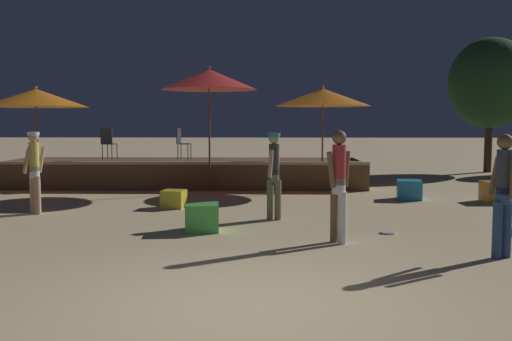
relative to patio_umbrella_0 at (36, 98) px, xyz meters
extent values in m
plane|color=#D1B784|center=(6.16, -9.90, -2.53)|extent=(120.00, 120.00, 0.00)
cube|color=brown|center=(3.83, 1.38, -2.17)|extent=(10.61, 3.16, 0.72)
cube|color=#CCB793|center=(3.83, -0.16, -1.78)|extent=(10.61, 0.12, 0.08)
cylinder|color=brown|center=(0.00, 0.00, -1.39)|extent=(0.05, 0.05, 2.29)
cone|color=orange|center=(0.00, 0.00, 0.00)|extent=(2.79, 2.79, 0.49)
sphere|color=orange|center=(0.00, 0.00, 0.29)|extent=(0.08, 0.08, 0.08)
cylinder|color=brown|center=(4.80, -0.36, -1.16)|extent=(0.05, 0.05, 2.73)
cone|color=red|center=(4.80, -0.36, 0.47)|extent=(2.57, 2.57, 0.54)
sphere|color=red|center=(4.80, -0.36, 0.78)|extent=(0.08, 0.08, 0.08)
cylinder|color=brown|center=(7.87, 0.02, -1.38)|extent=(0.05, 0.05, 2.31)
cone|color=orange|center=(7.87, 0.02, 0.01)|extent=(2.59, 2.59, 0.47)
sphere|color=orange|center=(7.87, 0.02, 0.29)|extent=(0.08, 0.08, 0.08)
cube|color=yellow|center=(4.31, -3.25, -2.34)|extent=(0.54, 0.54, 0.39)
cube|color=orange|center=(11.78, -2.17, -2.29)|extent=(0.65, 0.65, 0.48)
cube|color=#2D9EDB|center=(9.82, -1.76, -2.30)|extent=(0.66, 0.66, 0.47)
cube|color=#4CC651|center=(5.24, -5.88, -2.30)|extent=(0.62, 0.62, 0.47)
cylinder|color=tan|center=(1.67, -4.17, -2.14)|extent=(0.13, 0.13, 0.78)
cylinder|color=tan|center=(1.54, -4.07, -2.14)|extent=(0.13, 0.13, 0.78)
cylinder|color=white|center=(1.60, -4.12, -1.67)|extent=(0.20, 0.20, 0.24)
cylinder|color=#D8D14C|center=(1.60, -4.12, -1.36)|extent=(0.20, 0.20, 0.60)
cylinder|color=tan|center=(1.70, -3.99, -1.43)|extent=(0.18, 0.20, 0.54)
cylinder|color=tan|center=(1.50, -4.25, -1.43)|extent=(0.19, 0.21, 0.53)
sphere|color=tan|center=(1.60, -4.12, -0.95)|extent=(0.21, 0.21, 0.21)
cylinder|color=white|center=(1.60, -4.12, -0.89)|extent=(0.23, 0.23, 0.07)
cylinder|color=white|center=(7.53, -6.88, -2.13)|extent=(0.13, 0.13, 0.81)
cylinder|color=brown|center=(7.43, -6.75, -2.13)|extent=(0.13, 0.13, 0.81)
cylinder|color=white|center=(7.48, -6.81, -1.64)|extent=(0.21, 0.21, 0.24)
cylinder|color=#B22D33|center=(7.48, -6.81, -1.31)|extent=(0.21, 0.21, 0.62)
cylinder|color=brown|center=(7.61, -6.70, -1.37)|extent=(0.15, 0.14, 0.56)
cylinder|color=brown|center=(7.35, -6.92, -1.37)|extent=(0.18, 0.17, 0.56)
sphere|color=brown|center=(7.48, -6.81, -0.88)|extent=(0.22, 0.22, 0.22)
cylinder|color=#2D4C7F|center=(9.55, -7.77, -2.13)|extent=(0.13, 0.13, 0.80)
cylinder|color=#2D4C7F|center=(9.71, -7.70, -2.13)|extent=(0.13, 0.13, 0.80)
cylinder|color=#2D4C7F|center=(9.63, -7.74, -1.65)|extent=(0.21, 0.21, 0.24)
cylinder|color=#333842|center=(9.63, -7.74, -1.33)|extent=(0.21, 0.21, 0.61)
cylinder|color=brown|center=(9.57, -7.58, -1.40)|extent=(0.15, 0.21, 0.55)
sphere|color=brown|center=(9.63, -7.74, -0.91)|extent=(0.22, 0.22, 0.22)
cylinder|color=#72664C|center=(6.42, -4.67, -2.15)|extent=(0.13, 0.13, 0.77)
cylinder|color=#72664C|center=(6.57, -4.74, -2.15)|extent=(0.13, 0.13, 0.77)
cylinder|color=#72664C|center=(6.50, -4.71, -1.68)|extent=(0.20, 0.20, 0.24)
cylinder|color=#333842|center=(6.50, -4.71, -1.36)|extent=(0.20, 0.20, 0.59)
cylinder|color=tan|center=(6.43, -4.86, -1.43)|extent=(0.14, 0.19, 0.53)
cylinder|color=tan|center=(6.56, -4.56, -1.43)|extent=(0.12, 0.13, 0.53)
sphere|color=tan|center=(6.50, -4.71, -0.96)|extent=(0.21, 0.21, 0.21)
cylinder|color=teal|center=(6.50, -4.71, -0.90)|extent=(0.23, 0.23, 0.07)
cylinder|color=#2D3338|center=(2.00, 0.76, -1.51)|extent=(0.02, 0.02, 0.45)
cylinder|color=#2D3338|center=(1.71, 0.83, -1.51)|extent=(0.02, 0.02, 0.45)
cylinder|color=#2D3338|center=(1.93, 0.47, -1.51)|extent=(0.02, 0.02, 0.45)
cylinder|color=#2D3338|center=(1.64, 0.54, -1.51)|extent=(0.02, 0.02, 0.45)
cylinder|color=#2D3338|center=(1.82, 0.65, -1.29)|extent=(0.40, 0.40, 0.02)
cube|color=#2D3338|center=(1.78, 0.48, -1.06)|extent=(0.36, 0.11, 0.45)
cylinder|color=#2D3338|center=(4.08, 0.63, -1.51)|extent=(0.02, 0.02, 0.45)
cylinder|color=#2D3338|center=(4.13, 0.93, -1.51)|extent=(0.02, 0.02, 0.45)
cylinder|color=#2D3338|center=(3.78, 0.68, -1.51)|extent=(0.02, 0.02, 0.45)
cylinder|color=#2D3338|center=(3.83, 0.97, -1.51)|extent=(0.02, 0.02, 0.45)
cylinder|color=#2D3338|center=(3.95, 0.80, -1.29)|extent=(0.40, 0.40, 0.02)
cube|color=#2D3338|center=(3.79, 0.83, -1.06)|extent=(0.08, 0.36, 0.45)
cylinder|color=white|center=(8.42, -6.03, -2.51)|extent=(0.26, 0.26, 0.03)
cylinder|color=#3D2B1C|center=(14.57, 5.77, -1.56)|extent=(0.28, 0.28, 1.95)
ellipsoid|color=#1E4223|center=(14.57, 5.77, 0.77)|extent=(3.02, 3.02, 3.32)
camera|label=1|loc=(6.39, -15.61, -0.63)|focal=40.00mm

